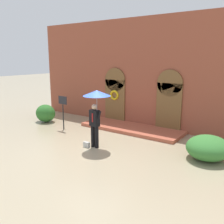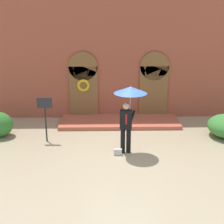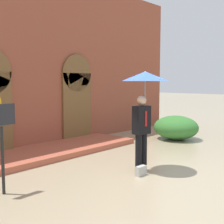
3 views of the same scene
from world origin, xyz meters
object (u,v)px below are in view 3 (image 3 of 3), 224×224
Objects in this scene: handbag at (141,171)px; person_with_umbrella at (144,91)px; sign_post at (2,134)px; shrub_right at (176,128)px.

person_with_umbrella is at bearing 30.35° from handbag.
person_with_umbrella is 1.37× the size of sign_post.
sign_post reaches higher than shrub_right.
person_with_umbrella reaches higher than handbag.
handbag is 3.13m from sign_post.
shrub_right reaches higher than handbag.
sign_post reaches higher than handbag.
person_with_umbrella reaches higher than sign_post.
person_with_umbrella reaches higher than shrub_right.
person_with_umbrella is 1.44× the size of shrub_right.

